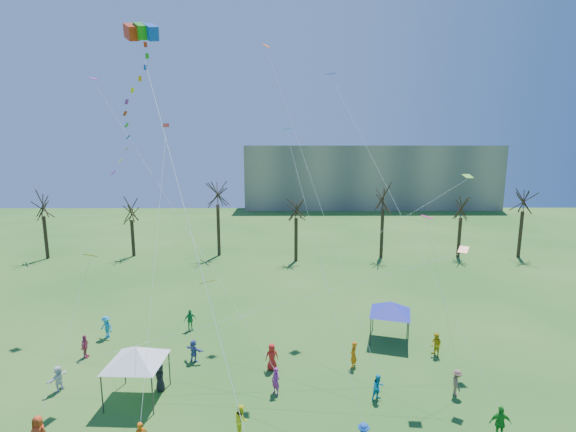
{
  "coord_description": "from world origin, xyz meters",
  "views": [
    {
      "loc": [
        1.26,
        -16.54,
        14.73
      ],
      "look_at": [
        1.43,
        5.0,
        11.0
      ],
      "focal_mm": 25.0,
      "sensor_mm": 36.0,
      "label": 1
    }
  ],
  "objects_px": {
    "distant_building": "(369,177)",
    "canopy_tent_blue": "(391,307)",
    "canopy_tent_white": "(136,355)",
    "big_box_kite": "(136,111)"
  },
  "relations": [
    {
      "from": "big_box_kite",
      "to": "canopy_tent_white",
      "type": "bearing_deg",
      "value": -94.29
    },
    {
      "from": "big_box_kite",
      "to": "canopy_tent_blue",
      "type": "bearing_deg",
      "value": 17.01
    },
    {
      "from": "big_box_kite",
      "to": "canopy_tent_white",
      "type": "height_order",
      "value": "big_box_kite"
    },
    {
      "from": "distant_building",
      "to": "canopy_tent_blue",
      "type": "height_order",
      "value": "distant_building"
    },
    {
      "from": "distant_building",
      "to": "canopy_tent_blue",
      "type": "relative_size",
      "value": 15.02
    },
    {
      "from": "distant_building",
      "to": "canopy_tent_white",
      "type": "bearing_deg",
      "value": -110.96
    },
    {
      "from": "distant_building",
      "to": "canopy_tent_white",
      "type": "relative_size",
      "value": 13.69
    },
    {
      "from": "canopy_tent_white",
      "to": "distant_building",
      "type": "bearing_deg",
      "value": 69.04
    },
    {
      "from": "canopy_tent_white",
      "to": "canopy_tent_blue",
      "type": "height_order",
      "value": "canopy_tent_white"
    },
    {
      "from": "big_box_kite",
      "to": "canopy_tent_blue",
      "type": "relative_size",
      "value": 6.1
    }
  ]
}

